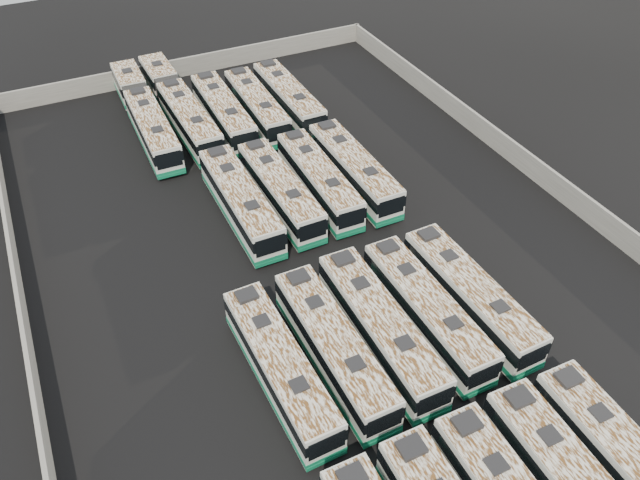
{
  "coord_description": "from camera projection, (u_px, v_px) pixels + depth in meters",
  "views": [
    {
      "loc": [
        -16.37,
        -32.74,
        33.82
      ],
      "look_at": [
        -0.19,
        0.69,
        1.6
      ],
      "focal_mm": 35.0,
      "sensor_mm": 36.0,
      "label": 1
    }
  ],
  "objects": [
    {
      "name": "ground",
      "position": [
        326.0,
        260.0,
        49.8
      ],
      "size": [
        140.0,
        140.0,
        0.0
      ],
      "primitive_type": "plane",
      "color": "black",
      "rests_on": "ground"
    },
    {
      "name": "perimeter_wall",
      "position": [
        326.0,
        249.0,
        49.08
      ],
      "size": [
        45.2,
        73.2,
        2.2
      ],
      "color": "slate",
      "rests_on": "ground"
    },
    {
      "name": "bus_front_far_right",
      "position": [
        630.0,
        470.0,
        34.16
      ],
      "size": [
        2.96,
        13.14,
        3.69
      ],
      "rotation": [
        0.0,
        0.0,
        -0.02
      ],
      "color": "silver",
      "rests_on": "ground"
    },
    {
      "name": "bus_midfront_far_left",
      "position": [
        280.0,
        367.0,
        39.48
      ],
      "size": [
        3.0,
        12.89,
        3.62
      ],
      "rotation": [
        0.0,
        0.0,
        0.02
      ],
      "color": "silver",
      "rests_on": "ground"
    },
    {
      "name": "bus_midfront_left",
      "position": [
        334.0,
        347.0,
        40.65
      ],
      "size": [
        2.83,
        13.05,
        3.68
      ],
      "rotation": [
        0.0,
        0.0,
        0.01
      ],
      "color": "silver",
      "rests_on": "ground"
    },
    {
      "name": "bus_midfront_center",
      "position": [
        380.0,
        328.0,
        41.83
      ],
      "size": [
        2.95,
        13.4,
        3.77
      ],
      "rotation": [
        0.0,
        0.0,
        -0.01
      ],
      "color": "silver",
      "rests_on": "ground"
    },
    {
      "name": "bus_midfront_right",
      "position": [
        426.0,
        311.0,
        43.13
      ],
      "size": [
        2.84,
        12.91,
        3.63
      ],
      "rotation": [
        0.0,
        0.0,
        0.01
      ],
      "color": "silver",
      "rests_on": "ground"
    },
    {
      "name": "bus_midfront_far_right",
      "position": [
        470.0,
        296.0,
        44.18
      ],
      "size": [
        3.06,
        13.05,
        3.66
      ],
      "rotation": [
        0.0,
        0.0,
        0.02
      ],
      "color": "silver",
      "rests_on": "ground"
    },
    {
      "name": "bus_midback_left",
      "position": [
        241.0,
        201.0,
        52.4
      ],
      "size": [
        2.84,
        13.4,
        3.78
      ],
      "rotation": [
        0.0,
        0.0,
        -0.0
      ],
      "color": "silver",
      "rests_on": "ground"
    },
    {
      "name": "bus_midback_center",
      "position": [
        280.0,
        191.0,
        53.66
      ],
      "size": [
        2.91,
        12.9,
        3.63
      ],
      "rotation": [
        0.0,
        0.0,
        0.01
      ],
      "color": "silver",
      "rests_on": "ground"
    },
    {
      "name": "bus_midback_right",
      "position": [
        319.0,
        180.0,
        54.88
      ],
      "size": [
        2.99,
        12.92,
        3.63
      ],
      "rotation": [
        0.0,
        0.0,
        -0.02
      ],
      "color": "silver",
      "rests_on": "ground"
    },
    {
      "name": "bus_midback_far_right",
      "position": [
        354.0,
        170.0,
        56.02
      ],
      "size": [
        2.79,
        13.15,
        3.71
      ],
      "rotation": [
        0.0,
        0.0,
        0.0
      ],
      "color": "silver",
      "rests_on": "ground"
    },
    {
      "name": "bus_back_far_left",
      "position": [
        145.0,
        114.0,
        63.65
      ],
      "size": [
        3.05,
        20.16,
        3.65
      ],
      "rotation": [
        0.0,
        0.0,
        -0.02
      ],
      "color": "silver",
      "rests_on": "ground"
    },
    {
      "name": "bus_back_left",
      "position": [
        179.0,
        105.0,
        64.92
      ],
      "size": [
        3.22,
        20.44,
        3.7
      ],
      "rotation": [
        0.0,
        0.0,
        0.02
      ],
      "color": "silver",
      "rests_on": "ground"
    },
    {
      "name": "bus_back_center",
      "position": [
        224.0,
        113.0,
        63.75
      ],
      "size": [
        2.96,
        13.22,
        3.72
      ],
      "rotation": [
        0.0,
        0.0,
        -0.01
      ],
      "color": "silver",
      "rests_on": "ground"
    },
    {
      "name": "bus_back_right",
      "position": [
        257.0,
        106.0,
        64.82
      ],
      "size": [
        2.95,
        12.86,
        3.61
      ],
      "rotation": [
        0.0,
        0.0,
        -0.02
      ],
      "color": "silver",
      "rests_on": "ground"
    },
    {
      "name": "bus_back_far_right",
      "position": [
        289.0,
        99.0,
        66.01
      ],
      "size": [
        2.8,
        13.13,
        3.7
      ],
      "rotation": [
        0.0,
        0.0,
        0.0
      ],
      "color": "silver",
      "rests_on": "ground"
    }
  ]
}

